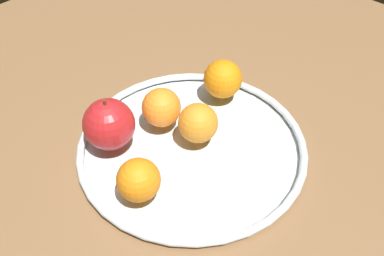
% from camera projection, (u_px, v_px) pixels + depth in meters
% --- Properties ---
extents(ground_plane, '(1.30, 1.30, 0.04)m').
position_uv_depth(ground_plane, '(192.00, 158.00, 0.69)').
color(ground_plane, brown).
extents(fruit_bowl, '(0.36, 0.36, 0.02)m').
position_uv_depth(fruit_bowl, '(192.00, 146.00, 0.66)').
color(fruit_bowl, silver).
rests_on(fruit_bowl, ground_plane).
extents(apple, '(0.08, 0.08, 0.09)m').
position_uv_depth(apple, '(109.00, 124.00, 0.63)').
color(apple, red).
rests_on(apple, fruit_bowl).
extents(orange_back_right, '(0.07, 0.07, 0.07)m').
position_uv_depth(orange_back_right, '(223.00, 79.00, 0.72)').
color(orange_back_right, orange).
rests_on(orange_back_right, fruit_bowl).
extents(orange_back_left, '(0.06, 0.06, 0.06)m').
position_uv_depth(orange_back_left, '(196.00, 122.00, 0.65)').
color(orange_back_left, orange).
rests_on(orange_back_left, fruit_bowl).
extents(orange_center, '(0.06, 0.06, 0.06)m').
position_uv_depth(orange_center, '(160.00, 108.00, 0.67)').
color(orange_center, orange).
rests_on(orange_center, fruit_bowl).
extents(orange_front_right, '(0.06, 0.06, 0.06)m').
position_uv_depth(orange_front_right, '(139.00, 180.00, 0.57)').
color(orange_front_right, orange).
rests_on(orange_front_right, fruit_bowl).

